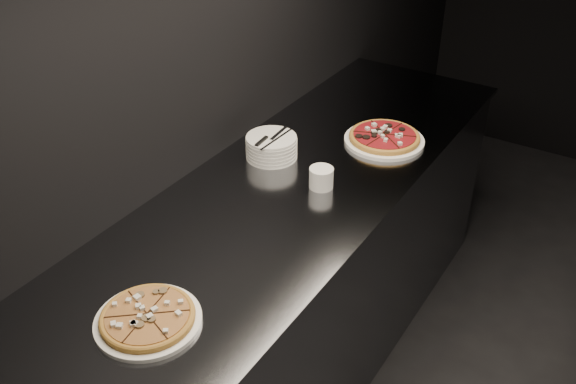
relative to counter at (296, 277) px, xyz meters
The scene contains 7 objects.
wall_left 1.01m from the counter, behind, with size 0.02×5.00×2.80m, color black.
counter is the anchor object (origin of this frame).
pizza_mushroom 0.96m from the counter, 87.09° to the right, with size 0.33×0.33×0.03m.
pizza_tomato 0.67m from the counter, 72.15° to the left, with size 0.37×0.37×0.04m.
plate_stack 0.54m from the counter, 151.42° to the left, with size 0.20×0.20×0.09m.
cutlery 0.58m from the counter, 154.30° to the left, with size 0.08×0.21×0.01m.
ramekin 0.51m from the counter, ahead, with size 0.09×0.09×0.08m.
Camera 1 is at (-1.09, -1.70, 2.16)m, focal length 40.00 mm.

